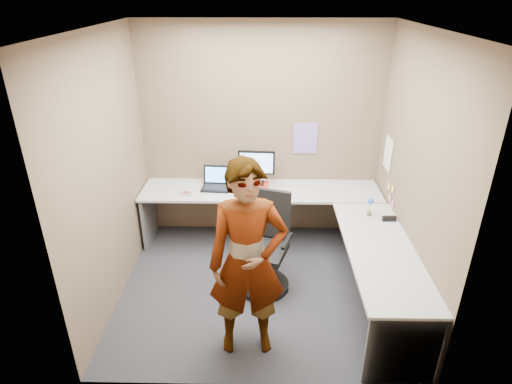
{
  "coord_description": "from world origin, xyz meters",
  "views": [
    {
      "loc": [
        0.04,
        -3.82,
        3.02
      ],
      "look_at": [
        -0.04,
        0.25,
        1.05
      ],
      "focal_mm": 30.0,
      "sensor_mm": 36.0,
      "label": 1
    }
  ],
  "objects_px": {
    "monitor": "(256,164)",
    "person": "(248,262)",
    "office_chair": "(265,250)",
    "desk": "(299,224)"
  },
  "relations": [
    {
      "from": "office_chair",
      "to": "monitor",
      "type": "bearing_deg",
      "value": 114.41
    },
    {
      "from": "monitor",
      "to": "office_chair",
      "type": "xyz_separation_m",
      "value": [
        0.11,
        -0.99,
        -0.6
      ]
    },
    {
      "from": "monitor",
      "to": "person",
      "type": "relative_size",
      "value": 0.25
    },
    {
      "from": "monitor",
      "to": "person",
      "type": "distance_m",
      "value": 1.89
    },
    {
      "from": "desk",
      "to": "office_chair",
      "type": "height_order",
      "value": "office_chair"
    },
    {
      "from": "monitor",
      "to": "office_chair",
      "type": "bearing_deg",
      "value": -80.46
    },
    {
      "from": "office_chair",
      "to": "person",
      "type": "height_order",
      "value": "person"
    },
    {
      "from": "monitor",
      "to": "office_chair",
      "type": "distance_m",
      "value": 1.16
    },
    {
      "from": "monitor",
      "to": "person",
      "type": "bearing_deg",
      "value": -87.99
    },
    {
      "from": "desk",
      "to": "person",
      "type": "relative_size",
      "value": 1.62
    }
  ]
}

